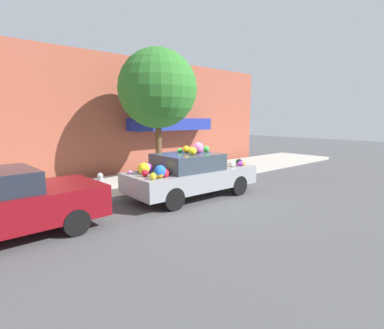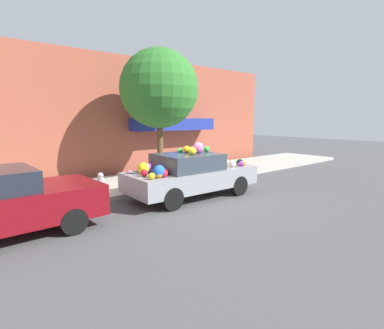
{
  "view_description": "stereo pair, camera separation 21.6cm",
  "coord_description": "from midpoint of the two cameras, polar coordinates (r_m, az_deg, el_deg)",
  "views": [
    {
      "loc": [
        -6.06,
        -6.93,
        2.45
      ],
      "look_at": [
        0.0,
        -0.01,
        1.03
      ],
      "focal_mm": 28.0,
      "sensor_mm": 36.0,
      "label": 1
    },
    {
      "loc": [
        -5.9,
        -7.07,
        2.45
      ],
      "look_at": [
        0.0,
        -0.01,
        1.03
      ],
      "focal_mm": 28.0,
      "sensor_mm": 36.0,
      "label": 2
    }
  ],
  "objects": [
    {
      "name": "art_car",
      "position": [
        9.32,
        -0.91,
        -1.82
      ],
      "size": [
        4.21,
        1.87,
        1.71
      ],
      "rotation": [
        0.0,
        0.0,
        -0.03
      ],
      "color": "gray",
      "rests_on": "ground"
    },
    {
      "name": "ground_plane",
      "position": [
        9.53,
        -0.7,
        -6.12
      ],
      "size": [
        60.0,
        60.0,
        0.0
      ],
      "primitive_type": "plane",
      "color": "#4C4C4F"
    },
    {
      "name": "street_tree",
      "position": [
        11.66,
        -7.11,
        14.11
      ],
      "size": [
        2.97,
        2.97,
        4.9
      ],
      "color": "brown",
      "rests_on": "sidewalk_curb"
    },
    {
      "name": "sidewalk_curb",
      "position": [
        11.64,
        -9.38,
        -3.13
      ],
      "size": [
        24.0,
        3.2,
        0.14
      ],
      "color": "#B2ADA3",
      "rests_on": "ground"
    },
    {
      "name": "building_facade",
      "position": [
        13.41,
        -14.02,
        8.81
      ],
      "size": [
        18.0,
        1.2,
        5.09
      ],
      "color": "#9E4C38",
      "rests_on": "ground"
    },
    {
      "name": "fire_hydrant",
      "position": [
        9.44,
        -17.67,
        -3.65
      ],
      "size": [
        0.2,
        0.2,
        0.7
      ],
      "color": "#B2B2B7",
      "rests_on": "sidewalk_curb"
    }
  ]
}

